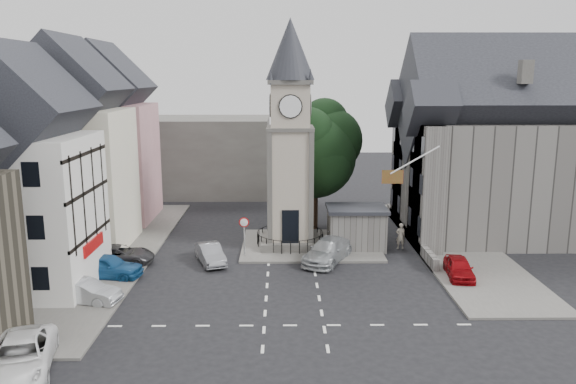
{
  "coord_description": "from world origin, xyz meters",
  "views": [
    {
      "loc": [
        -0.59,
        -31.78,
        12.3
      ],
      "look_at": [
        -0.19,
        5.0,
        4.7
      ],
      "focal_mm": 35.0,
      "sensor_mm": 36.0,
      "label": 1
    }
  ],
  "objects_px": {
    "stone_shelter": "(356,227)",
    "car_east_red": "(459,268)",
    "clock_tower": "(290,136)",
    "pedestrian": "(400,236)",
    "car_west_blue": "(106,266)"
  },
  "relations": [
    {
      "from": "stone_shelter",
      "to": "car_east_red",
      "type": "relative_size",
      "value": 1.13
    },
    {
      "from": "clock_tower",
      "to": "pedestrian",
      "type": "relative_size",
      "value": 8.51
    },
    {
      "from": "pedestrian",
      "to": "clock_tower",
      "type": "bearing_deg",
      "value": -7.03
    },
    {
      "from": "stone_shelter",
      "to": "car_west_blue",
      "type": "xyz_separation_m",
      "value": [
        -16.3,
        -6.06,
        -0.78
      ]
    },
    {
      "from": "clock_tower",
      "to": "car_west_blue",
      "type": "xyz_separation_m",
      "value": [
        -11.5,
        -6.55,
        -7.36
      ]
    },
    {
      "from": "car_east_red",
      "to": "stone_shelter",
      "type": "bearing_deg",
      "value": 138.31
    },
    {
      "from": "car_east_red",
      "to": "pedestrian",
      "type": "bearing_deg",
      "value": 118.17
    },
    {
      "from": "car_east_red",
      "to": "pedestrian",
      "type": "relative_size",
      "value": 2.0
    },
    {
      "from": "clock_tower",
      "to": "stone_shelter",
      "type": "distance_m",
      "value": 8.15
    },
    {
      "from": "clock_tower",
      "to": "car_east_red",
      "type": "xyz_separation_m",
      "value": [
        10.4,
        -6.75,
        -7.47
      ]
    },
    {
      "from": "stone_shelter",
      "to": "pedestrian",
      "type": "distance_m",
      "value": 3.26
    },
    {
      "from": "clock_tower",
      "to": "pedestrian",
      "type": "distance_m",
      "value": 10.76
    },
    {
      "from": "clock_tower",
      "to": "stone_shelter",
      "type": "xyz_separation_m",
      "value": [
        4.8,
        -0.49,
        -6.57
      ]
    },
    {
      "from": "clock_tower",
      "to": "stone_shelter",
      "type": "height_order",
      "value": "clock_tower"
    },
    {
      "from": "clock_tower",
      "to": "car_east_red",
      "type": "height_order",
      "value": "clock_tower"
    }
  ]
}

